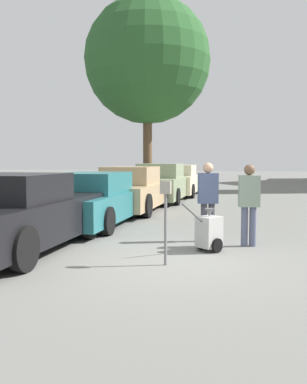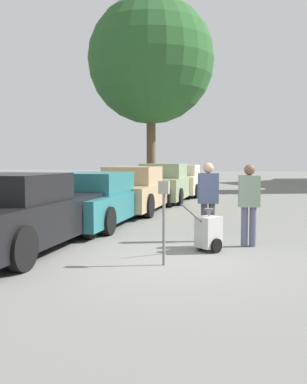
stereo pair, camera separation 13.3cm
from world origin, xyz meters
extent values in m
plane|color=slate|center=(0.00, 0.00, 0.00)|extent=(120.00, 120.00, 0.00)
cube|color=black|center=(-2.89, -0.03, 0.60)|extent=(2.17, 4.78, 0.78)
cube|color=black|center=(-2.88, -0.22, 1.26)|extent=(1.76, 2.07, 0.53)
cylinder|color=black|center=(-3.90, 1.35, 0.37)|extent=(0.23, 0.76, 0.75)
cylinder|color=black|center=(-2.09, 1.47, 0.37)|extent=(0.23, 0.76, 0.75)
cylinder|color=black|center=(-1.89, -1.41, 0.37)|extent=(0.23, 0.76, 0.75)
cube|color=#23666B|center=(-2.89, 3.61, 0.54)|extent=(2.17, 5.36, 0.70)
cube|color=#23666B|center=(-2.88, 3.40, 1.17)|extent=(1.75, 2.31, 0.55)
cylinder|color=black|center=(-3.89, 5.17, 0.34)|extent=(0.23, 0.70, 0.69)
cylinder|color=black|center=(-2.12, 5.29, 0.34)|extent=(0.23, 0.70, 0.69)
cylinder|color=black|center=(-3.67, 1.92, 0.34)|extent=(0.23, 0.70, 0.69)
cylinder|color=black|center=(-1.89, 2.05, 0.34)|extent=(0.23, 0.70, 0.69)
cube|color=tan|center=(-2.89, 6.66, 0.58)|extent=(2.15, 5.00, 0.75)
cube|color=tan|center=(-2.88, 6.47, 1.25)|extent=(1.73, 2.16, 0.59)
cylinder|color=black|center=(-3.88, 8.11, 0.38)|extent=(0.23, 0.76, 0.75)
cylinder|color=black|center=(-2.11, 8.24, 0.38)|extent=(0.23, 0.76, 0.75)
cylinder|color=black|center=(-3.68, 5.09, 0.38)|extent=(0.23, 0.76, 0.75)
cylinder|color=black|center=(-1.90, 5.21, 0.38)|extent=(0.23, 0.76, 0.75)
cube|color=gray|center=(-2.89, 10.44, 0.61)|extent=(2.22, 4.97, 0.85)
cube|color=gray|center=(-2.88, 10.25, 1.33)|extent=(1.80, 2.15, 0.59)
cylinder|color=black|center=(-3.92, 11.88, 0.34)|extent=(0.23, 0.69, 0.68)
cylinder|color=black|center=(-2.07, 12.01, 0.34)|extent=(0.23, 0.69, 0.68)
cylinder|color=black|center=(-3.72, 8.88, 0.34)|extent=(0.23, 0.69, 0.68)
cylinder|color=black|center=(-1.86, 9.01, 0.34)|extent=(0.23, 0.69, 0.68)
cube|color=beige|center=(-2.89, 13.58, 0.60)|extent=(2.14, 4.73, 0.83)
cube|color=beige|center=(-2.88, 13.40, 1.27)|extent=(1.74, 2.04, 0.52)
cylinder|color=black|center=(-3.89, 14.95, 0.33)|extent=(0.23, 0.67, 0.66)
cylinder|color=black|center=(-2.10, 15.07, 0.33)|extent=(0.23, 0.67, 0.66)
cylinder|color=black|center=(-3.69, 12.09, 0.33)|extent=(0.23, 0.67, 0.66)
cylinder|color=black|center=(-1.90, 12.22, 0.33)|extent=(0.23, 0.67, 0.66)
cylinder|color=slate|center=(0.15, -0.32, 0.61)|extent=(0.05, 0.05, 1.22)
cube|color=gray|center=(0.15, -0.32, 1.33)|extent=(0.18, 0.09, 0.22)
cylinder|color=#3F3F47|center=(0.57, 2.04, 0.42)|extent=(0.14, 0.14, 0.84)
cylinder|color=#3F3F47|center=(0.41, 1.97, 0.42)|extent=(0.14, 0.14, 0.84)
cube|color=#4C597F|center=(0.49, 2.00, 1.17)|extent=(0.47, 0.36, 0.66)
sphere|color=tan|center=(0.49, 2.00, 1.61)|extent=(0.23, 0.23, 0.23)
cylinder|color=#515670|center=(1.47, 1.72, 0.41)|extent=(0.14, 0.14, 0.82)
cylinder|color=#515670|center=(1.31, 1.68, 0.41)|extent=(0.14, 0.14, 0.82)
cube|color=gray|center=(1.39, 1.70, 1.15)|extent=(0.46, 0.32, 0.65)
sphere|color=brown|center=(1.39, 1.70, 1.59)|extent=(0.22, 0.22, 0.22)
cube|color=#B2B2AD|center=(0.68, 0.99, 0.38)|extent=(0.54, 0.56, 0.60)
cone|color=#59595B|center=(0.68, 0.99, 0.76)|extent=(0.18, 0.18, 0.16)
cylinder|color=#4C4C4C|center=(0.44, 0.59, 0.78)|extent=(0.33, 0.52, 0.43)
cylinder|color=black|center=(0.50, 1.10, 0.14)|extent=(0.19, 0.27, 0.28)
cylinder|color=black|center=(0.86, 0.89, 0.14)|extent=(0.19, 0.27, 0.28)
cylinder|color=brown|center=(-4.25, 12.76, 1.99)|extent=(0.44, 0.44, 3.98)
sphere|color=#285628|center=(-4.25, 12.76, 6.56)|extent=(6.06, 6.06, 6.06)
camera|label=1|loc=(1.99, -7.25, 1.79)|focal=40.00mm
camera|label=2|loc=(2.12, -7.21, 1.79)|focal=40.00mm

